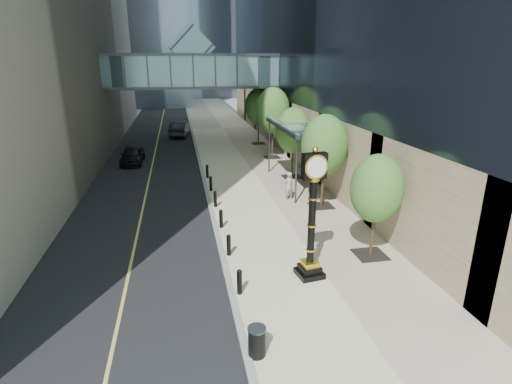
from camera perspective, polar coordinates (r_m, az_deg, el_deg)
ground at (r=15.39m, az=8.61°, el=-15.25°), size 320.00×320.00×0.00m
road at (r=52.75m, az=-13.58°, el=8.57°), size 8.00×180.00×0.02m
sidewalk at (r=52.99m, az=-4.82°, el=9.08°), size 8.00×180.00×0.06m
curb at (r=52.71m, az=-9.20°, el=8.87°), size 0.25×180.00×0.07m
skywalk at (r=40.05m, az=-9.08°, el=17.01°), size 17.00×4.20×5.80m
entrance_canopy at (r=27.57m, az=6.28°, el=9.29°), size 3.00×8.00×4.38m
bollard_row at (r=22.54m, az=-5.45°, el=-2.42°), size 0.20×16.20×0.90m
street_trees at (r=31.34m, az=4.38°, el=9.78°), size 3.03×28.53×6.22m
street_clock at (r=15.82m, az=7.96°, el=-4.44°), size 1.14×1.14×5.36m
trash_bin at (r=12.62m, az=0.11°, el=-20.69°), size 0.65×0.65×0.90m
pedestrian at (r=25.11m, az=4.69°, el=0.88°), size 0.77×0.64×1.81m
car_near at (r=35.87m, az=-17.25°, el=5.07°), size 1.90×4.38×1.47m
car_far at (r=47.93m, az=-10.87°, el=8.86°), size 2.49×5.35×1.70m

